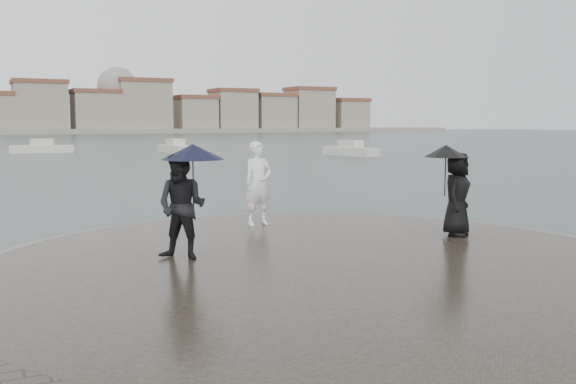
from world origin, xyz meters
TOP-DOWN VIEW (x-y plane):
  - ground at (0.00, 0.00)m, footprint 400.00×400.00m
  - kerb_ring at (0.00, 3.50)m, footprint 12.50×12.50m
  - quay_tip at (0.00, 3.50)m, footprint 11.90×11.90m
  - statue at (0.63, 7.62)m, footprint 0.77×0.55m
  - visitor_left at (-2.08, 4.75)m, footprint 1.40×1.25m
  - visitor_right at (3.79, 4.40)m, footprint 1.25×1.06m
  - boats at (7.00, 46.21)m, footprint 35.70×21.95m

SIDE VIEW (x-z plane):
  - ground at x=0.00m, z-range 0.00..0.00m
  - kerb_ring at x=0.00m, z-range 0.00..0.32m
  - quay_tip at x=0.00m, z-range 0.00..0.36m
  - boats at x=7.00m, z-range -0.37..1.13m
  - statue at x=0.63m, z-range 0.36..2.34m
  - visitor_right at x=3.79m, z-range 0.48..2.43m
  - visitor_left at x=-2.08m, z-range 0.50..2.54m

